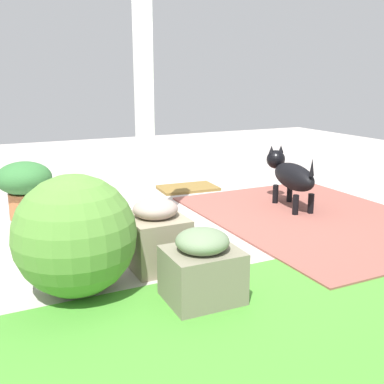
{
  "coord_description": "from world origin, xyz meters",
  "views": [
    {
      "loc": [
        1.66,
        3.5,
        1.27
      ],
      "look_at": [
        0.04,
        0.16,
        0.33
      ],
      "focal_mm": 43.08,
      "sensor_mm": 36.0,
      "label": 1
    }
  ],
  "objects_px": {
    "doormat": "(188,188)",
    "dog": "(291,175)",
    "stone_planter_mid": "(156,236)",
    "round_shrub": "(75,235)",
    "terracotta_pot_broad": "(25,184)",
    "porch_pillar": "(144,101)",
    "stone_planter_far": "(202,268)"
  },
  "relations": [
    {
      "from": "stone_planter_mid",
      "to": "stone_planter_far",
      "type": "height_order",
      "value": "stone_planter_mid"
    },
    {
      "from": "terracotta_pot_broad",
      "to": "dog",
      "type": "distance_m",
      "value": 2.51
    },
    {
      "from": "stone_planter_mid",
      "to": "terracotta_pot_broad",
      "type": "distance_m",
      "value": 1.69
    },
    {
      "from": "porch_pillar",
      "to": "dog",
      "type": "relative_size",
      "value": 2.53
    },
    {
      "from": "porch_pillar",
      "to": "terracotta_pot_broad",
      "type": "height_order",
      "value": "porch_pillar"
    },
    {
      "from": "terracotta_pot_broad",
      "to": "dog",
      "type": "bearing_deg",
      "value": 161.78
    },
    {
      "from": "stone_planter_far",
      "to": "dog",
      "type": "xyz_separation_m",
      "value": [
        -1.66,
        -1.35,
        0.13
      ]
    },
    {
      "from": "round_shrub",
      "to": "doormat",
      "type": "bearing_deg",
      "value": -129.53
    },
    {
      "from": "terracotta_pot_broad",
      "to": "doormat",
      "type": "xyz_separation_m",
      "value": [
        -1.81,
        -0.36,
        -0.3
      ]
    },
    {
      "from": "porch_pillar",
      "to": "stone_planter_mid",
      "type": "relative_size",
      "value": 4.48
    },
    {
      "from": "porch_pillar",
      "to": "doormat",
      "type": "distance_m",
      "value": 1.7
    },
    {
      "from": "round_shrub",
      "to": "dog",
      "type": "bearing_deg",
      "value": -157.78
    },
    {
      "from": "porch_pillar",
      "to": "round_shrub",
      "type": "bearing_deg",
      "value": 51.84
    },
    {
      "from": "dog",
      "to": "round_shrub",
      "type": "bearing_deg",
      "value": 22.22
    },
    {
      "from": "dog",
      "to": "stone_planter_far",
      "type": "bearing_deg",
      "value": 39.02
    },
    {
      "from": "terracotta_pot_broad",
      "to": "doormat",
      "type": "distance_m",
      "value": 1.87
    },
    {
      "from": "doormat",
      "to": "dog",
      "type": "bearing_deg",
      "value": 116.59
    },
    {
      "from": "stone_planter_mid",
      "to": "dog",
      "type": "relative_size",
      "value": 0.57
    },
    {
      "from": "stone_planter_far",
      "to": "doormat",
      "type": "distance_m",
      "value": 2.72
    },
    {
      "from": "stone_planter_far",
      "to": "doormat",
      "type": "xyz_separation_m",
      "value": [
        -1.09,
        -2.49,
        -0.19
      ]
    },
    {
      "from": "porch_pillar",
      "to": "stone_planter_far",
      "type": "distance_m",
      "value": 1.73
    },
    {
      "from": "stone_planter_mid",
      "to": "stone_planter_far",
      "type": "bearing_deg",
      "value": 95.74
    },
    {
      "from": "round_shrub",
      "to": "terracotta_pot_broad",
      "type": "distance_m",
      "value": 1.72
    },
    {
      "from": "doormat",
      "to": "stone_planter_mid",
      "type": "bearing_deg",
      "value": 59.1
    },
    {
      "from": "stone_planter_far",
      "to": "doormat",
      "type": "height_order",
      "value": "stone_planter_far"
    },
    {
      "from": "stone_planter_mid",
      "to": "doormat",
      "type": "relative_size",
      "value": 0.72
    },
    {
      "from": "dog",
      "to": "doormat",
      "type": "bearing_deg",
      "value": -63.41
    },
    {
      "from": "stone_planter_far",
      "to": "stone_planter_mid",
      "type": "bearing_deg",
      "value": -84.26
    },
    {
      "from": "round_shrub",
      "to": "doormat",
      "type": "relative_size",
      "value": 1.1
    },
    {
      "from": "round_shrub",
      "to": "terracotta_pot_broad",
      "type": "relative_size",
      "value": 1.38
    },
    {
      "from": "stone_planter_far",
      "to": "round_shrub",
      "type": "relative_size",
      "value": 0.59
    },
    {
      "from": "stone_planter_mid",
      "to": "round_shrub",
      "type": "bearing_deg",
      "value": 16.27
    }
  ]
}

